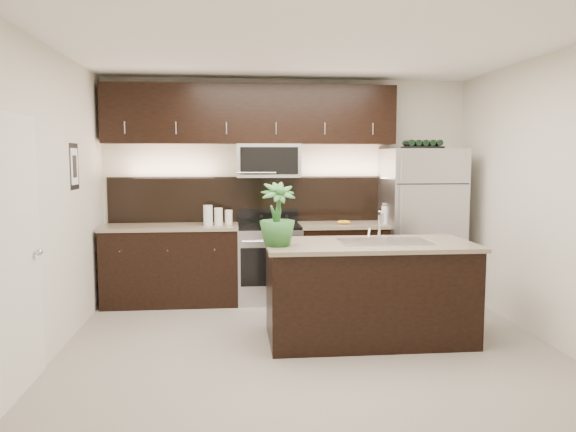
# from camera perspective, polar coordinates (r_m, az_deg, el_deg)

# --- Properties ---
(ground) EXTENTS (4.50, 4.50, 0.00)m
(ground) POSITION_cam_1_polar(r_m,az_deg,el_deg) (5.33, 2.04, -13.07)
(ground) COLOR gray
(ground) RESTS_ON ground
(room_walls) EXTENTS (4.52, 4.02, 2.71)m
(room_walls) POSITION_cam_1_polar(r_m,az_deg,el_deg) (4.99, 0.90, 5.46)
(room_walls) COLOR beige
(room_walls) RESTS_ON ground
(counter_run) EXTENTS (3.51, 0.65, 0.94)m
(counter_run) POSITION_cam_1_polar(r_m,az_deg,el_deg) (6.81, -3.66, -4.78)
(counter_run) COLOR black
(counter_run) RESTS_ON ground
(upper_fixtures) EXTENTS (3.49, 0.40, 1.66)m
(upper_fixtures) POSITION_cam_1_polar(r_m,az_deg,el_deg) (6.85, -3.57, 9.31)
(upper_fixtures) COLOR black
(upper_fixtures) RESTS_ON counter_run
(island) EXTENTS (1.96, 0.96, 0.94)m
(island) POSITION_cam_1_polar(r_m,az_deg,el_deg) (5.45, 8.17, -7.55)
(island) COLOR black
(island) RESTS_ON ground
(sink_faucet) EXTENTS (0.84, 0.50, 0.28)m
(sink_faucet) POSITION_cam_1_polar(r_m,az_deg,el_deg) (5.40, 9.77, -2.46)
(sink_faucet) COLOR silver
(sink_faucet) RESTS_ON island
(refrigerator) EXTENTS (0.89, 0.80, 1.84)m
(refrigerator) POSITION_cam_1_polar(r_m,az_deg,el_deg) (7.05, 13.31, -0.85)
(refrigerator) COLOR #B2B2B7
(refrigerator) RESTS_ON ground
(wine_rack) EXTENTS (0.46, 0.28, 0.11)m
(wine_rack) POSITION_cam_1_polar(r_m,az_deg,el_deg) (7.01, 13.50, 7.06)
(wine_rack) COLOR black
(wine_rack) RESTS_ON refrigerator
(plant) EXTENTS (0.38, 0.38, 0.58)m
(plant) POSITION_cam_1_polar(r_m,az_deg,el_deg) (5.07, -1.09, 0.17)
(plant) COLOR #2A6227
(plant) RESTS_ON island
(canisters) EXTENTS (0.34, 0.20, 0.24)m
(canisters) POSITION_cam_1_polar(r_m,az_deg,el_deg) (6.71, -7.34, 0.00)
(canisters) COLOR silver
(canisters) RESTS_ON counter_run
(french_press) EXTENTS (0.11, 0.11, 0.32)m
(french_press) POSITION_cam_1_polar(r_m,az_deg,el_deg) (6.92, 9.90, 0.26)
(french_press) COLOR silver
(french_press) RESTS_ON counter_run
(bananas) EXTENTS (0.17, 0.14, 0.05)m
(bananas) POSITION_cam_1_polar(r_m,az_deg,el_deg) (6.77, 5.31, -0.62)
(bananas) COLOR gold
(bananas) RESTS_ON counter_run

